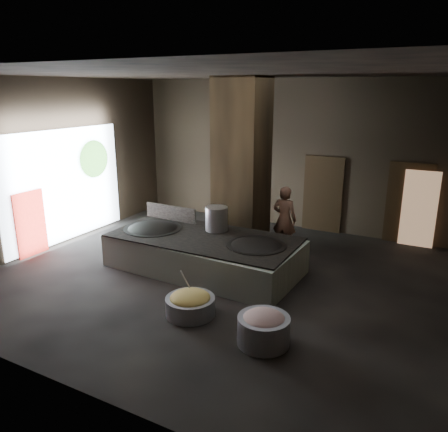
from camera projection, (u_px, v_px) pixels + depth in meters
The scene contains 27 objects.
floor at pixel (217, 277), 10.23m from camera, with size 10.00×9.00×0.10m, color black.
ceiling at pixel (216, 71), 8.94m from camera, with size 10.00×9.00×0.10m, color black.
back_wall at pixel (288, 154), 13.44m from camera, with size 10.00×0.10×4.50m, color black.
front_wall at pixel (49, 243), 5.72m from camera, with size 10.00×0.10×4.50m, color black.
left_wall at pixel (54, 163), 11.85m from camera, with size 0.10×9.00×4.50m, color black.
pillar at pixel (242, 167), 11.33m from camera, with size 1.20×1.20×4.50m, color black.
hearth_platform at pixel (204, 254), 10.47m from camera, with size 4.52×2.16×0.79m, color silver.
platform_cap at pixel (204, 237), 10.35m from camera, with size 4.42×2.12×0.03m, color black.
wok_left at pixel (153, 231), 10.98m from camera, with size 1.43×1.43×0.39m, color black.
wok_left_rim at pixel (153, 228), 10.96m from camera, with size 1.45×1.45×0.05m, color black.
wok_right at pixel (256, 248), 9.80m from camera, with size 1.33×1.33×0.37m, color black.
wok_right_rim at pixel (257, 245), 9.78m from camera, with size 1.36×1.36×0.05m, color black.
stock_pot at pixel (217, 219), 10.70m from camera, with size 0.55×0.55×0.59m, color silver.
splash_guard at pixel (171, 213), 11.58m from camera, with size 1.57×0.06×0.39m, color black.
cook at pixel (284, 219), 11.49m from camera, with size 0.65×0.42×1.78m, color brown.
veg_basin at pixel (190, 306), 8.40m from camera, with size 0.96×0.96×0.35m, color gray.
veg_fill at pixel (190, 298), 8.35m from camera, with size 0.78×0.78×0.24m, color #8DA04D.
ladle at pixel (188, 284), 8.48m from camera, with size 0.03×0.03×0.75m, color silver.
meat_basin at pixel (264, 330), 7.42m from camera, with size 0.90×0.90×0.49m, color gray.
meat_fill at pixel (264, 320), 7.36m from camera, with size 0.75×0.75×0.29m, color #A76564.
doorway_near at pixel (323, 196), 13.14m from camera, with size 1.18×0.08×2.38m, color black.
doorway_near_glow at pixel (319, 195), 13.40m from camera, with size 0.79×0.04×1.87m, color #8C6647.
doorway_far at pixel (408, 205), 12.06m from camera, with size 1.18×0.08×2.38m, color black.
doorway_far_glow at pixel (419, 209), 11.84m from camera, with size 0.90×0.04×2.12m, color #8C6647.
left_opening at pixel (65, 186), 12.16m from camera, with size 0.04×4.20×3.10m, color white.
pavilion_sliver at pixel (31, 224), 11.24m from camera, with size 0.05×0.90×1.70m, color maroon.
tree_silhouette at pixel (94, 159), 12.88m from camera, with size 0.28×1.10×1.10m, color #194714.
Camera 1 is at (4.56, -8.23, 4.20)m, focal length 35.00 mm.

